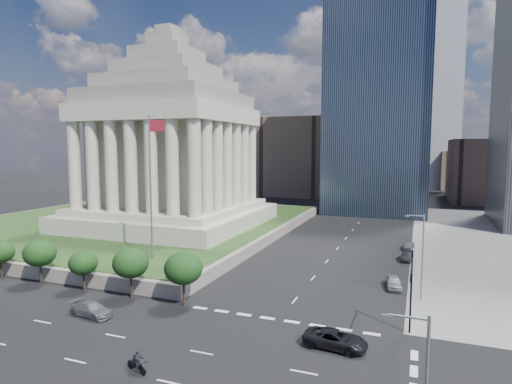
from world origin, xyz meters
The scene contains 17 objects.
ground centered at (0.00, 100.00, 0.00)m, with size 500.00×500.00×0.00m, color black.
plaza_terrace centered at (-45.00, 50.00, 0.90)m, with size 66.00×70.00×1.80m, color slate.
plaza_lawn centered at (-45.00, 50.00, 1.85)m, with size 64.00×68.00×0.10m, color #1B3817.
war_memorial centered at (-34.00, 48.00, 21.40)m, with size 34.00×34.00×39.00m, color #B0A693, non-canonical shape.
flagpole centered at (-21.83, 24.00, 13.11)m, with size 2.52×0.24×20.00m.
tree_row centered at (-35.50, 14.00, 3.00)m, with size 53.00×4.00×6.00m, color black, non-canonical shape.
midrise_glass centered at (2.00, 95.00, 30.00)m, with size 26.00×26.00×60.00m, color black.
building_filler_ne centered at (32.00, 130.00, 10.00)m, with size 20.00×30.00×20.00m, color brown.
building_filler_nw centered at (-30.00, 130.00, 14.00)m, with size 24.00×30.00×28.00m, color brown.
traffic_signal_ne centered at (12.50, 13.70, 5.25)m, with size 0.30×5.74×8.00m.
street_lamp_north centered at (13.33, 25.00, 5.66)m, with size 2.13×0.22×10.00m.
pickup_truck centered at (6.52, 10.00, 0.78)m, with size 5.58×2.57×1.55m, color black.
suv_grey centered at (-18.44, 7.99, 0.72)m, with size 4.94×2.01×1.43m, color #595C61.
parked_sedan_near centered at (10.31, 28.52, 0.75)m, with size 4.39×1.77×1.50m, color #92969A.
parked_sedan_mid centered at (11.50, 42.88, 0.69)m, with size 1.45×4.17×1.37m, color black.
parked_sedan_far centered at (11.50, 50.82, 0.67)m, with size 1.59×3.95×1.34m, color slate.
motorcycle_trail centered at (-7.20, 0.40, 0.86)m, with size 2.30×0.63×1.72m, color black, non-canonical shape.
Camera 1 is at (12.86, -25.86, 17.44)m, focal length 30.00 mm.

